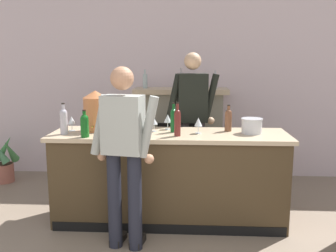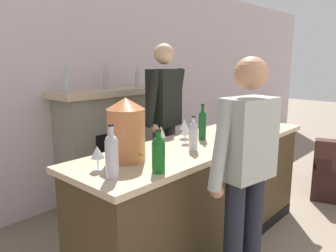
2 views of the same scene
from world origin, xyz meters
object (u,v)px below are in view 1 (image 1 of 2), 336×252
(wine_bottle_rose_blush, at_px, (85,125))
(wine_glass_by_dispenser, at_px, (154,122))
(fireplace_stone, at_px, (181,134))
(wine_bottle_riesling_slim, at_px, (177,121))
(ice_bucket_steel, at_px, (252,126))
(copper_dispenser, at_px, (96,111))
(wine_bottle_burgundy_dark, at_px, (228,119))
(wine_glass_mid_counter, at_px, (198,122))
(wine_glass_back_row, at_px, (72,121))
(wine_bottle_port_short, at_px, (173,119))
(potted_plant_corner, at_px, (3,161))
(person_customer, at_px, (124,151))
(wine_glass_near_bucket, at_px, (168,119))
(wine_glass_front_right, at_px, (131,119))
(wine_bottle_chardonnay_pale, at_px, (140,123))
(wine_bottle_cabernet_heavy, at_px, (64,120))
(person_bartender, at_px, (192,119))

(wine_bottle_rose_blush, xyz_separation_m, wine_glass_by_dispenser, (0.67, 0.33, -0.02))
(fireplace_stone, distance_m, wine_bottle_riesling_slim, 1.69)
(ice_bucket_steel, xyz_separation_m, wine_glass_by_dispenser, (-1.04, 0.04, 0.03))
(copper_dispenser, xyz_separation_m, wine_bottle_burgundy_dark, (1.44, 0.07, -0.09))
(ice_bucket_steel, distance_m, wine_glass_mid_counter, 0.57)
(copper_dispenser, bearing_deg, wine_glass_by_dispenser, -0.80)
(ice_bucket_steel, distance_m, wine_glass_back_row, 1.94)
(wine_glass_by_dispenser, height_order, wine_glass_back_row, wine_glass_back_row)
(ice_bucket_steel, bearing_deg, wine_bottle_port_short, 178.12)
(potted_plant_corner, xyz_separation_m, wine_bottle_burgundy_dark, (3.12, -1.04, 0.81))
(wine_bottle_riesling_slim, bearing_deg, ice_bucket_steel, 12.69)
(wine_bottle_port_short, bearing_deg, potted_plant_corner, 155.74)
(copper_dispenser, bearing_deg, potted_plant_corner, 146.39)
(person_customer, distance_m, wine_glass_near_bucket, 0.91)
(fireplace_stone, relative_size, wine_bottle_burgundy_dark, 5.66)
(wine_glass_mid_counter, bearing_deg, person_customer, -138.55)
(wine_glass_near_bucket, relative_size, wine_glass_front_right, 0.93)
(wine_bottle_burgundy_dark, bearing_deg, wine_bottle_rose_blush, -164.66)
(ice_bucket_steel, height_order, wine_glass_back_row, ice_bucket_steel)
(fireplace_stone, distance_m, ice_bucket_steel, 1.70)
(copper_dispenser, height_order, wine_glass_by_dispenser, copper_dispenser)
(wine_bottle_riesling_slim, bearing_deg, wine_glass_near_bucket, 108.85)
(wine_bottle_port_short, bearing_deg, wine_bottle_chardonnay_pale, -154.27)
(wine_bottle_port_short, bearing_deg, wine_glass_near_bucket, 115.55)
(potted_plant_corner, distance_m, wine_glass_by_dispenser, 2.68)
(person_customer, height_order, copper_dispenser, person_customer)
(wine_glass_mid_counter, height_order, wine_glass_front_right, wine_glass_front_right)
(wine_bottle_port_short, xyz_separation_m, wine_glass_mid_counter, (0.27, -0.06, -0.02))
(copper_dispenser, relative_size, wine_bottle_port_short, 1.39)
(copper_dispenser, distance_m, wine_bottle_chardonnay_pale, 0.55)
(potted_plant_corner, distance_m, wine_bottle_cabernet_heavy, 2.08)
(wine_glass_by_dispenser, bearing_deg, potted_plant_corner, 154.15)
(ice_bucket_steel, height_order, wine_bottle_chardonnay_pale, wine_bottle_chardonnay_pale)
(person_customer, xyz_separation_m, wine_bottle_cabernet_heavy, (-0.71, 0.49, 0.20))
(potted_plant_corner, distance_m, wine_bottle_rose_blush, 2.33)
(fireplace_stone, xyz_separation_m, wine_bottle_port_short, (-0.05, -1.43, 0.45))
(person_customer, xyz_separation_m, wine_bottle_port_short, (0.42, 0.67, 0.19))
(copper_dispenser, bearing_deg, wine_glass_mid_counter, -4.46)
(potted_plant_corner, relative_size, person_customer, 0.44)
(potted_plant_corner, height_order, ice_bucket_steel, ice_bucket_steel)
(copper_dispenser, height_order, wine_glass_mid_counter, copper_dispenser)
(wine_glass_near_bucket, bearing_deg, wine_glass_back_row, -171.97)
(wine_bottle_rose_blush, height_order, wine_bottle_chardonnay_pale, wine_bottle_rose_blush)
(person_customer, relative_size, wine_glass_by_dispenser, 11.29)
(person_bartender, relative_size, wine_bottle_riesling_slim, 5.36)
(wine_bottle_port_short, xyz_separation_m, wine_glass_by_dispenser, (-0.21, 0.02, -0.03))
(person_bartender, bearing_deg, person_customer, -115.54)
(wine_glass_back_row, bearing_deg, person_customer, -44.28)
(wine_bottle_port_short, xyz_separation_m, wine_glass_front_right, (-0.47, 0.06, -0.01))
(wine_glass_back_row, bearing_deg, wine_bottle_riesling_slim, -9.96)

